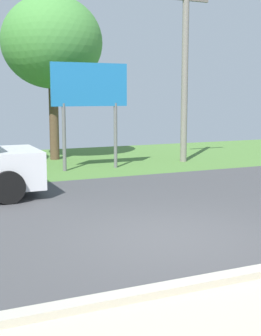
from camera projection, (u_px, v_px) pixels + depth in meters
ground_plane at (109, 204)px, 10.71m from camera, size 40.00×22.00×0.20m
utility_pole at (185, 69)px, 16.81m from camera, size 1.80×0.24×6.46m
roadside_billboard at (90, 92)px, 15.12m from camera, size 2.60×0.12×3.50m
tree_left_far at (52, 43)px, 17.24m from camera, size 3.77×3.77×6.13m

